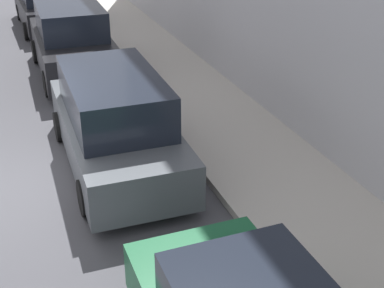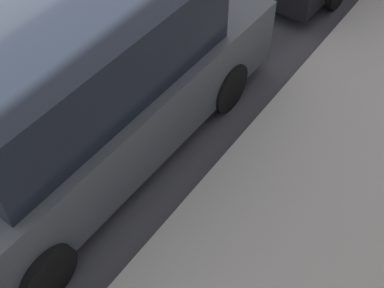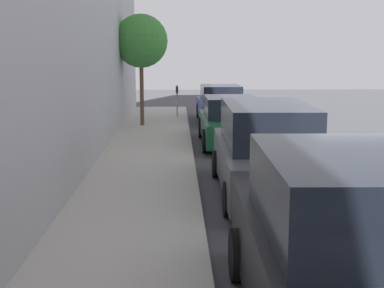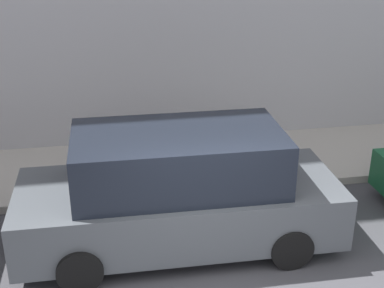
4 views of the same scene
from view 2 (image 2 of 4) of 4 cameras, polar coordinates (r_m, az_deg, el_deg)
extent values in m
cube|color=#B2ADA3|center=(5.30, 9.28, -14.46)|extent=(2.53, 32.00, 0.15)
cube|color=#4C5156|center=(5.91, -11.76, 3.55)|extent=(1.98, 4.93, 0.84)
cube|color=black|center=(5.36, -13.17, 9.84)|extent=(1.72, 3.13, 0.84)
cylinder|color=black|center=(7.39, -8.37, 11.62)|extent=(0.22, 0.65, 0.65)
cylinder|color=black|center=(6.53, 3.64, 6.14)|extent=(0.22, 0.65, 0.65)
cylinder|color=black|center=(5.18, -15.53, -13.08)|extent=(0.22, 0.65, 0.65)
camera|label=1|loc=(8.54, -103.46, -10.44)|focal=50.00mm
camera|label=3|loc=(13.66, 36.00, 34.73)|focal=50.00mm
camera|label=4|loc=(11.08, -47.39, 38.46)|focal=50.00mm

